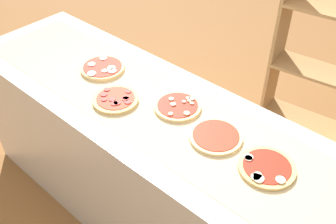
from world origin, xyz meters
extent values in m
plane|color=brown|center=(0.00, 0.00, 0.00)|extent=(12.00, 12.00, 0.00)
cube|color=beige|center=(0.00, 0.00, 0.44)|extent=(2.61, 0.70, 0.89)
cube|color=tan|center=(0.00, 0.00, 0.89)|extent=(2.43, 0.51, 0.00)
cylinder|color=#E5C17F|center=(-0.53, 0.05, 0.90)|extent=(0.24, 0.24, 0.02)
cylinder|color=#AD2314|center=(-0.53, 0.05, 0.91)|extent=(0.21, 0.21, 0.00)
cylinder|color=#EFE5CC|center=(-0.59, 0.02, 0.92)|extent=(0.04, 0.04, 0.00)
cylinder|color=#EFE5CC|center=(-0.59, 0.11, 0.92)|extent=(0.04, 0.04, 0.00)
cylinder|color=#EFE5CC|center=(-0.48, 0.03, 0.92)|extent=(0.03, 0.03, 0.00)
cylinder|color=#EFE5CC|center=(-0.51, -0.04, 0.92)|extent=(0.05, 0.05, 0.00)
cylinder|color=#EFE5CC|center=(-0.48, 0.07, 0.92)|extent=(0.04, 0.04, 0.00)
cylinder|color=#EFE5CC|center=(-0.45, 0.05, 0.92)|extent=(0.04, 0.04, 0.00)
cylinder|color=#DBB26B|center=(-0.26, -0.09, 0.90)|extent=(0.23, 0.23, 0.02)
cylinder|color=red|center=(-0.26, -0.09, 0.91)|extent=(0.19, 0.19, 0.00)
cylinder|color=maroon|center=(-0.29, -0.14, 0.91)|extent=(0.03, 0.03, 0.00)
cylinder|color=maroon|center=(-0.22, -0.07, 0.91)|extent=(0.04, 0.04, 0.00)
cylinder|color=maroon|center=(-0.23, -0.06, 0.91)|extent=(0.03, 0.03, 0.00)
cylinder|color=maroon|center=(-0.23, -0.13, 0.91)|extent=(0.04, 0.04, 0.00)
cylinder|color=maroon|center=(-0.25, -0.02, 0.91)|extent=(0.03, 0.03, 0.00)
cylinder|color=maroon|center=(-0.33, -0.12, 0.91)|extent=(0.03, 0.03, 0.00)
cylinder|color=maroon|center=(-0.26, -0.12, 0.91)|extent=(0.03, 0.03, 0.00)
cylinder|color=maroon|center=(-0.23, -0.12, 0.91)|extent=(0.04, 0.04, 0.00)
cylinder|color=maroon|center=(-0.35, -0.08, 0.91)|extent=(0.03, 0.03, 0.00)
cylinder|color=maroon|center=(-0.19, -0.08, 0.91)|extent=(0.03, 0.03, 0.00)
cylinder|color=#E5C17F|center=(0.00, 0.07, 0.90)|extent=(0.23, 0.23, 0.02)
cylinder|color=#AD2314|center=(0.00, 0.07, 0.91)|extent=(0.20, 0.20, 0.00)
cylinder|color=#C6B28E|center=(0.02, 0.15, 0.91)|extent=(0.03, 0.03, 0.01)
cylinder|color=#C6B28E|center=(0.02, -0.01, 0.91)|extent=(0.02, 0.02, 0.01)
cylinder|color=#C6B28E|center=(0.01, 0.14, 0.91)|extent=(0.02, 0.02, 0.01)
cylinder|color=#C6B28E|center=(0.08, 0.05, 0.91)|extent=(0.03, 0.03, 0.01)
cylinder|color=#C6B28E|center=(0.01, 0.11, 0.91)|extent=(0.02, 0.02, 0.01)
cylinder|color=#C6B28E|center=(0.02, 0.13, 0.91)|extent=(0.02, 0.02, 0.01)
cylinder|color=#C6B28E|center=(-0.02, 0.06, 0.91)|extent=(0.03, 0.03, 0.01)
cylinder|color=#C6B28E|center=(-0.05, 0.08, 0.91)|extent=(0.03, 0.03, 0.01)
cylinder|color=#C6B28E|center=(0.05, 0.12, 0.91)|extent=(0.02, 0.02, 0.01)
cylinder|color=#E5C17F|center=(0.26, 0.02, 0.90)|extent=(0.24, 0.24, 0.02)
cylinder|color=red|center=(0.26, 0.02, 0.91)|extent=(0.21, 0.21, 0.00)
cylinder|color=#DBB26B|center=(0.53, 0.01, 0.90)|extent=(0.24, 0.24, 0.02)
cylinder|color=#AD2314|center=(0.53, 0.01, 0.91)|extent=(0.20, 0.20, 0.00)
cylinder|color=#EFE5CC|center=(0.61, -0.02, 0.91)|extent=(0.04, 0.04, 0.00)
cylinder|color=#EFE5CC|center=(0.45, -0.01, 0.91)|extent=(0.03, 0.03, 0.00)
cylinder|color=#EFE5CC|center=(0.53, -0.06, 0.91)|extent=(0.03, 0.03, 0.00)
cylinder|color=#EFE5CC|center=(0.53, -0.07, 0.91)|extent=(0.04, 0.04, 0.00)
cylinder|color=#EFE5CC|center=(0.45, 0.00, 0.91)|extent=(0.04, 0.04, 0.00)
cylinder|color=#EFE5CC|center=(0.54, -0.07, 0.91)|extent=(0.04, 0.04, 0.00)
cube|color=#A87A47|center=(0.06, 0.96, 0.79)|extent=(0.05, 0.22, 1.58)
cube|color=#A87A47|center=(0.45, 1.01, 0.01)|extent=(0.80, 0.32, 0.02)
cube|color=#A87A47|center=(0.45, 1.01, 0.40)|extent=(0.80, 0.32, 0.02)
camera|label=1|loc=(0.94, -1.06, 2.08)|focal=41.61mm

